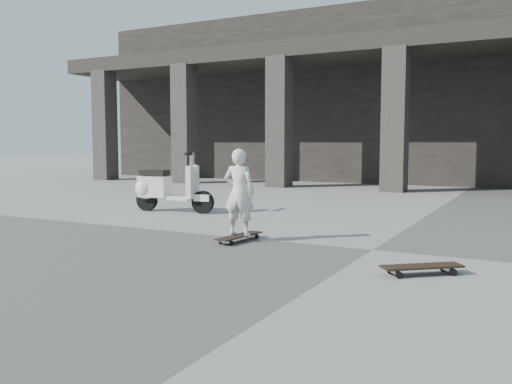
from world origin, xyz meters
The scene contains 6 objects.
ground centered at (0.00, 0.00, 0.00)m, with size 90.00×90.00×0.00m, color #4E4D4B.
colonnade centered at (0.00, 13.77, 3.03)m, with size 28.00×8.82×6.00m.
longboard centered at (-1.81, -0.27, 0.07)m, with size 0.30×0.89×0.09m.
skateboard_spare centered at (0.81, -1.06, 0.08)m, with size 0.80×0.71×0.10m.
child centered at (-1.81, -0.27, 0.69)m, with size 0.44×0.29×1.20m, color silver.
scooter centered at (-4.83, 1.89, 0.47)m, with size 1.70×0.63×1.19m.
Camera 1 is at (1.86, -6.74, 1.37)m, focal length 38.00 mm.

